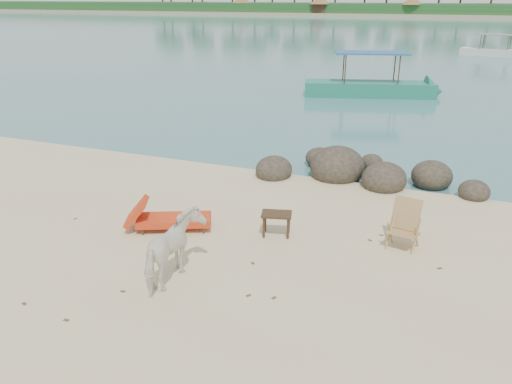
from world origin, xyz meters
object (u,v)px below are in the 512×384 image
at_px(cow, 174,251).
at_px(side_table, 276,226).
at_px(deck_chair, 404,227).
at_px(lounge_chair, 174,217).
at_px(boat_near, 371,60).
at_px(boulders, 358,172).

height_order(cow, side_table, cow).
height_order(cow, deck_chair, cow).
bearing_deg(cow, lounge_chair, -61.91).
relative_size(side_table, boat_near, 0.09).
xyz_separation_m(cow, boat_near, (0.05, 20.04, 1.20)).
xyz_separation_m(side_table, deck_chair, (2.62, 0.42, 0.23)).
distance_m(lounge_chair, boat_near, 18.23).
distance_m(cow, side_table, 2.70).
bearing_deg(lounge_chair, cow, -83.69).
bearing_deg(boulders, boat_near, 98.49).
distance_m(cow, lounge_chair, 2.26).
xyz_separation_m(lounge_chair, deck_chair, (4.87, 0.95, 0.19)).
xyz_separation_m(side_table, lounge_chair, (-2.24, -0.53, 0.05)).
distance_m(boulders, boat_near, 13.52).
relative_size(lounge_chair, boat_near, 0.27).
height_order(cow, boat_near, boat_near).
bearing_deg(side_table, lounge_chair, 178.40).
xyz_separation_m(boulders, deck_chair, (1.68, -3.90, 0.27)).
height_order(boulders, deck_chair, deck_chair).
bearing_deg(boat_near, lounge_chair, -109.71).
height_order(side_table, boat_near, boat_near).
distance_m(boulders, deck_chair, 4.25).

